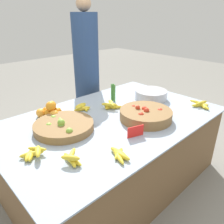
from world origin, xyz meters
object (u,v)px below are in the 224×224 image
Objects in this scene: tomato_basket at (146,115)px; metal_bowl at (151,95)px; vendor_person at (87,76)px; price_sign at (135,131)px; lime_bowl at (64,126)px.

metal_bowl is at bearing 32.24° from tomato_basket.
vendor_person reaches higher than tomato_basket.
tomato_basket reaches higher than price_sign.
lime_bowl is 1.39× the size of metal_bowl.
metal_bowl is at bearing -77.26° from vendor_person.
vendor_person reaches higher than metal_bowl.
metal_bowl is (0.97, -0.06, 0.02)m from lime_bowl.
lime_bowl is 0.98m from metal_bowl.
vendor_person is at bearing 43.26° from lime_bowl.
price_sign is 1.28m from vendor_person.
lime_bowl is 1.09m from vendor_person.
lime_bowl reaches higher than metal_bowl.
tomato_basket is 3.46× the size of price_sign.
lime_bowl is at bearing 151.85° from tomato_basket.
price_sign is (-0.27, -0.12, -0.00)m from tomato_basket.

